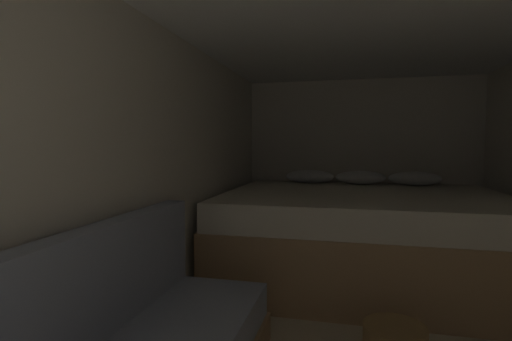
# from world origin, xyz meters

# --- Properties ---
(wall_back) EXTENTS (2.70, 0.05, 1.98)m
(wall_back) POSITION_xyz_m (0.00, 4.28, 0.99)
(wall_back) COLOR beige
(wall_back) RESTS_ON ground
(wall_left) EXTENTS (0.05, 4.94, 1.98)m
(wall_left) POSITION_xyz_m (-1.33, 1.78, 0.99)
(wall_left) COLOR beige
(wall_left) RESTS_ON ground
(bed) EXTENTS (2.48, 1.95, 0.94)m
(bed) POSITION_xyz_m (0.00, 3.24, 0.40)
(bed) COLOR tan
(bed) RESTS_ON ground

